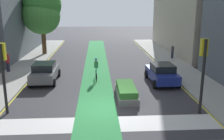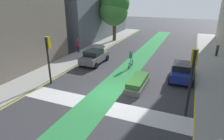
{
  "view_description": "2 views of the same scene",
  "coord_description": "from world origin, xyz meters",
  "px_view_note": "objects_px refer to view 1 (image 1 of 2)",
  "views": [
    {
      "loc": [
        -0.41,
        -14.27,
        6.06
      ],
      "look_at": [
        0.72,
        4.56,
        1.24
      ],
      "focal_mm": 41.01,
      "sensor_mm": 36.0,
      "label": 1
    },
    {
      "loc": [
        5.2,
        -12.47,
        7.07
      ],
      "look_at": [
        -0.99,
        2.34,
        1.0
      ],
      "focal_mm": 31.3,
      "sensor_mm": 36.0,
      "label": 2
    }
  ],
  "objects_px": {
    "cyclist_in_lane": "(96,68)",
    "median_planter": "(126,92)",
    "traffic_signal_near_left": "(3,65)",
    "car_grey_left_far": "(45,72)",
    "pedestrian_sidewalk_left_a": "(8,62)",
    "street_tree_far": "(42,5)",
    "pedestrian_sidewalk_right_b": "(172,51)",
    "street_tree_near": "(41,16)",
    "traffic_signal_near_right": "(203,62)",
    "car_blue_right_far": "(162,73)"
  },
  "relations": [
    {
      "from": "car_blue_right_far",
      "to": "median_planter",
      "type": "xyz_separation_m",
      "value": [
        -3.2,
        -3.2,
        -0.4
      ]
    },
    {
      "from": "traffic_signal_near_left",
      "to": "pedestrian_sidewalk_left_a",
      "type": "xyz_separation_m",
      "value": [
        -2.89,
        9.03,
        -1.78
      ]
    },
    {
      "from": "pedestrian_sidewalk_left_a",
      "to": "median_planter",
      "type": "height_order",
      "value": "pedestrian_sidewalk_left_a"
    },
    {
      "from": "car_grey_left_far",
      "to": "pedestrian_sidewalk_left_a",
      "type": "distance_m",
      "value": 4.85
    },
    {
      "from": "car_grey_left_far",
      "to": "pedestrian_sidewalk_right_b",
      "type": "xyz_separation_m",
      "value": [
        12.79,
        7.97,
        0.12
      ]
    },
    {
      "from": "street_tree_near",
      "to": "street_tree_far",
      "type": "xyz_separation_m",
      "value": [
        0.12,
        0.25,
        1.26
      ]
    },
    {
      "from": "pedestrian_sidewalk_right_b",
      "to": "street_tree_far",
      "type": "xyz_separation_m",
      "value": [
        -15.02,
        3.75,
        5.13
      ]
    },
    {
      "from": "pedestrian_sidewalk_left_a",
      "to": "cyclist_in_lane",
      "type": "bearing_deg",
      "value": -18.01
    },
    {
      "from": "cyclist_in_lane",
      "to": "pedestrian_sidewalk_left_a",
      "type": "height_order",
      "value": "pedestrian_sidewalk_left_a"
    },
    {
      "from": "cyclist_in_lane",
      "to": "median_planter",
      "type": "bearing_deg",
      "value": -65.54
    },
    {
      "from": "cyclist_in_lane",
      "to": "median_planter",
      "type": "height_order",
      "value": "cyclist_in_lane"
    },
    {
      "from": "pedestrian_sidewalk_left_a",
      "to": "street_tree_far",
      "type": "distance_m",
      "value": 10.27
    },
    {
      "from": "median_planter",
      "to": "cyclist_in_lane",
      "type": "bearing_deg",
      "value": 114.46
    },
    {
      "from": "cyclist_in_lane",
      "to": "street_tree_far",
      "type": "distance_m",
      "value": 14.03
    },
    {
      "from": "car_blue_right_far",
      "to": "street_tree_near",
      "type": "relative_size",
      "value": 0.61
    },
    {
      "from": "pedestrian_sidewalk_right_b",
      "to": "street_tree_far",
      "type": "bearing_deg",
      "value": 165.97
    },
    {
      "from": "cyclist_in_lane",
      "to": "pedestrian_sidewalk_left_a",
      "type": "relative_size",
      "value": 1.05
    },
    {
      "from": "pedestrian_sidewalk_right_b",
      "to": "median_planter",
      "type": "xyz_separation_m",
      "value": [
        -6.65,
        -12.08,
        -0.52
      ]
    },
    {
      "from": "cyclist_in_lane",
      "to": "street_tree_far",
      "type": "bearing_deg",
      "value": 119.13
    },
    {
      "from": "car_blue_right_far",
      "to": "pedestrian_sidewalk_left_a",
      "type": "xyz_separation_m",
      "value": [
        -13.21,
        3.82,
        0.26
      ]
    },
    {
      "from": "traffic_signal_near_left",
      "to": "street_tree_near",
      "type": "distance_m",
      "value": 17.76
    },
    {
      "from": "pedestrian_sidewalk_left_a",
      "to": "street_tree_far",
      "type": "xyz_separation_m",
      "value": [
        1.64,
        8.82,
        5.0
      ]
    },
    {
      "from": "traffic_signal_near_right",
      "to": "traffic_signal_near_left",
      "type": "xyz_separation_m",
      "value": [
        -11.05,
        0.67,
        -0.16
      ]
    },
    {
      "from": "traffic_signal_near_right",
      "to": "pedestrian_sidewalk_left_a",
      "type": "bearing_deg",
      "value": 145.16
    },
    {
      "from": "street_tree_far",
      "to": "street_tree_near",
      "type": "bearing_deg",
      "value": -116.16
    },
    {
      "from": "median_planter",
      "to": "pedestrian_sidewalk_left_a",
      "type": "bearing_deg",
      "value": 144.99
    },
    {
      "from": "pedestrian_sidewalk_left_a",
      "to": "pedestrian_sidewalk_right_b",
      "type": "relative_size",
      "value": 1.15
    },
    {
      "from": "pedestrian_sidewalk_right_b",
      "to": "street_tree_far",
      "type": "relative_size",
      "value": 0.19
    },
    {
      "from": "car_blue_right_far",
      "to": "street_tree_far",
      "type": "bearing_deg",
      "value": 132.48
    },
    {
      "from": "cyclist_in_lane",
      "to": "median_planter",
      "type": "xyz_separation_m",
      "value": [
        2.01,
        -4.41,
        -0.57
      ]
    },
    {
      "from": "cyclist_in_lane",
      "to": "car_blue_right_far",
      "type": "bearing_deg",
      "value": -13.13
    },
    {
      "from": "traffic_signal_near_right",
      "to": "street_tree_far",
      "type": "height_order",
      "value": "street_tree_far"
    },
    {
      "from": "traffic_signal_near_right",
      "to": "pedestrian_sidewalk_left_a",
      "type": "relative_size",
      "value": 2.41
    },
    {
      "from": "car_grey_left_far",
      "to": "street_tree_far",
      "type": "height_order",
      "value": "street_tree_far"
    },
    {
      "from": "traffic_signal_near_left",
      "to": "pedestrian_sidewalk_left_a",
      "type": "bearing_deg",
      "value": 107.73
    },
    {
      "from": "car_blue_right_far",
      "to": "median_planter",
      "type": "relative_size",
      "value": 1.22
    },
    {
      "from": "pedestrian_sidewalk_right_b",
      "to": "street_tree_near",
      "type": "bearing_deg",
      "value": 166.96
    },
    {
      "from": "traffic_signal_near_left",
      "to": "car_grey_left_far",
      "type": "bearing_deg",
      "value": 80.82
    },
    {
      "from": "pedestrian_sidewalk_left_a",
      "to": "street_tree_near",
      "type": "bearing_deg",
      "value": 79.92
    },
    {
      "from": "car_grey_left_far",
      "to": "pedestrian_sidewalk_left_a",
      "type": "xyz_separation_m",
      "value": [
        -3.87,
        2.91,
        0.26
      ]
    },
    {
      "from": "traffic_signal_near_right",
      "to": "car_blue_right_far",
      "type": "relative_size",
      "value": 1.01
    },
    {
      "from": "pedestrian_sidewalk_left_a",
      "to": "car_grey_left_far",
      "type": "bearing_deg",
      "value": -36.89
    },
    {
      "from": "car_grey_left_far",
      "to": "pedestrian_sidewalk_right_b",
      "type": "height_order",
      "value": "pedestrian_sidewalk_right_b"
    },
    {
      "from": "traffic_signal_near_right",
      "to": "street_tree_near",
      "type": "height_order",
      "value": "street_tree_near"
    },
    {
      "from": "traffic_signal_near_right",
      "to": "pedestrian_sidewalk_left_a",
      "type": "height_order",
      "value": "traffic_signal_near_right"
    },
    {
      "from": "cyclist_in_lane",
      "to": "pedestrian_sidewalk_right_b",
      "type": "relative_size",
      "value": 1.21
    },
    {
      "from": "median_planter",
      "to": "pedestrian_sidewalk_right_b",
      "type": "bearing_deg",
      "value": 61.16
    },
    {
      "from": "car_grey_left_far",
      "to": "street_tree_near",
      "type": "xyz_separation_m",
      "value": [
        -2.35,
        11.48,
        3.99
      ]
    },
    {
      "from": "traffic_signal_near_left",
      "to": "median_planter",
      "type": "xyz_separation_m",
      "value": [
        7.13,
        2.01,
        -2.43
      ]
    },
    {
      "from": "car_grey_left_far",
      "to": "cyclist_in_lane",
      "type": "height_order",
      "value": "cyclist_in_lane"
    }
  ]
}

